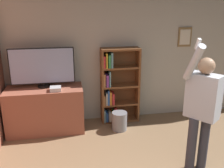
{
  "coord_description": "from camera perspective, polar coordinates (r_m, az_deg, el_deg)",
  "views": [
    {
      "loc": [
        -1.11,
        -1.79,
        2.33
      ],
      "look_at": [
        -0.46,
        1.9,
        1.11
      ],
      "focal_mm": 42.0,
      "sensor_mm": 36.0,
      "label": 1
    }
  ],
  "objects": [
    {
      "name": "television",
      "position": [
        4.79,
        -14.93,
        3.61
      ],
      "size": [
        1.12,
        0.22,
        0.71
      ],
      "color": "black",
      "rests_on": "tv_ledge"
    },
    {
      "name": "person",
      "position": [
        3.68,
        19.04,
        -4.44
      ],
      "size": [
        0.57,
        0.54,
        1.91
      ],
      "rotation": [
        0.0,
        0.0,
        -0.91
      ],
      "color": "#383842",
      "rests_on": "ground_plane"
    },
    {
      "name": "game_console",
      "position": [
        4.62,
        -12.2,
        -1.03
      ],
      "size": [
        0.19,
        0.18,
        0.07
      ],
      "color": "silver",
      "rests_on": "tv_ledge"
    },
    {
      "name": "waste_bin",
      "position": [
        4.91,
        1.63,
        -8.05
      ],
      "size": [
        0.28,
        0.28,
        0.34
      ],
      "color": "gray",
      "rests_on": "ground_plane"
    },
    {
      "name": "bookshelf",
      "position": [
        5.08,
        0.99,
        -0.68
      ],
      "size": [
        0.74,
        0.28,
        1.46
      ],
      "color": "brown",
      "rests_on": "ground_plane"
    },
    {
      "name": "wall_back",
      "position": [
        5.12,
        2.76,
        7.0
      ],
      "size": [
        6.52,
        0.09,
        2.7
      ],
      "color": "#B2AD9E",
      "rests_on": "ground_plane"
    },
    {
      "name": "tv_ledge",
      "position": [
        4.94,
        -14.29,
        -5.44
      ],
      "size": [
        1.36,
        0.6,
        0.82
      ],
      "color": "#93513D",
      "rests_on": "ground_plane"
    }
  ]
}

